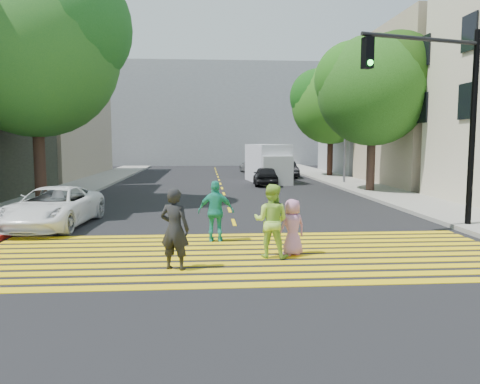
{
  "coord_description": "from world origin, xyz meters",
  "views": [
    {
      "loc": [
        -0.96,
        -10.14,
        2.83
      ],
      "look_at": [
        0.0,
        3.0,
        1.4
      ],
      "focal_mm": 35.0,
      "sensor_mm": 36.0,
      "label": 1
    }
  ],
  "objects": [
    {
      "name": "curb_red",
      "position": [
        -6.9,
        6.0,
        0.08
      ],
      "size": [
        0.2,
        8.0,
        0.16
      ],
      "primitive_type": "cube",
      "color": "maroon",
      "rests_on": "ground"
    },
    {
      "name": "tree_right_near",
      "position": [
        8.18,
        14.99,
        5.88
      ],
      "size": [
        8.16,
        7.93,
        8.7
      ],
      "rotation": [
        0.0,
        0.0,
        -0.43
      ],
      "color": "#311D17",
      "rests_on": "ground"
    },
    {
      "name": "street_lamp",
      "position": [
        7.96,
        19.92,
        4.69
      ],
      "size": [
        1.83,
        0.61,
        8.17
      ],
      "rotation": [
        0.0,
        0.0,
        0.25
      ],
      "color": "slate",
      "rests_on": "ground"
    },
    {
      "name": "pedestrian_man",
      "position": [
        -1.66,
        0.05,
        0.91
      ],
      "size": [
        0.77,
        0.64,
        1.83
      ],
      "primitive_type": "imported",
      "rotation": [
        0.0,
        0.0,
        2.8
      ],
      "color": "black",
      "rests_on": "ground"
    },
    {
      "name": "building_left_tan",
      "position": [
        -16.0,
        28.0,
        5.0
      ],
      "size": [
        12.0,
        16.0,
        10.0
      ],
      "primitive_type": "cube",
      "color": "tan",
      "rests_on": "ground"
    },
    {
      "name": "crosswalk",
      "position": [
        0.0,
        1.28,
        0.01
      ],
      "size": [
        13.4,
        5.3,
        0.01
      ],
      "color": "yellow",
      "rests_on": "ground"
    },
    {
      "name": "pedestrian_woman",
      "position": [
        0.62,
        1.02,
        0.9
      ],
      "size": [
        1.06,
        0.94,
        1.8
      ],
      "primitive_type": "imported",
      "rotation": [
        0.0,
        0.0,
        2.79
      ],
      "color": "#A8DB4A",
      "rests_on": "ground"
    },
    {
      "name": "dark_car_parked",
      "position": [
        5.35,
        26.12,
        0.64
      ],
      "size": [
        1.42,
        3.88,
        1.27
      ],
      "primitive_type": "imported",
      "rotation": [
        0.0,
        0.0,
        0.02
      ],
      "color": "black",
      "rests_on": "ground"
    },
    {
      "name": "pedestrian_child",
      "position": [
        1.17,
        1.16,
        0.71
      ],
      "size": [
        0.8,
        0.65,
        1.42
      ],
      "primitive_type": "imported",
      "rotation": [
        0.0,
        0.0,
        3.48
      ],
      "color": "#C47CAA",
      "rests_on": "ground"
    },
    {
      "name": "ground",
      "position": [
        0.0,
        0.0,
        0.0
      ],
      "size": [
        120.0,
        120.0,
        0.0
      ],
      "primitive_type": "plane",
      "color": "black"
    },
    {
      "name": "lane_line",
      "position": [
        0.0,
        22.5,
        0.01
      ],
      "size": [
        0.12,
        34.4,
        0.01
      ],
      "color": "yellow",
      "rests_on": "ground"
    },
    {
      "name": "pedestrian_extra",
      "position": [
        -0.69,
        2.92,
        0.86
      ],
      "size": [
        1.05,
        0.51,
        1.73
      ],
      "primitive_type": "imported",
      "rotation": [
        0.0,
        0.0,
        3.05
      ],
      "color": "teal",
      "rests_on": "ground"
    },
    {
      "name": "traffic_signal",
      "position": [
        6.44,
        4.04,
        4.08
      ],
      "size": [
        4.19,
        1.37,
        6.3
      ],
      "rotation": [
        0.0,
        0.0,
        0.26
      ],
      "color": "black",
      "rests_on": "ground"
    },
    {
      "name": "sidewalk_left",
      "position": [
        -8.5,
        22.0,
        0.07
      ],
      "size": [
        3.0,
        40.0,
        0.15
      ],
      "primitive_type": "cube",
      "color": "gray",
      "rests_on": "ground"
    },
    {
      "name": "building_right_tan",
      "position": [
        15.0,
        19.0,
        5.0
      ],
      "size": [
        10.0,
        10.0,
        10.0
      ],
      "primitive_type": "cube",
      "color": "tan",
      "rests_on": "ground"
    },
    {
      "name": "backdrop_block",
      "position": [
        0.0,
        48.0,
        6.0
      ],
      "size": [
        30.0,
        8.0,
        12.0
      ],
      "primitive_type": "cube",
      "color": "gray",
      "rests_on": "ground"
    },
    {
      "name": "white_sedan",
      "position": [
        -6.02,
        5.63,
        0.66
      ],
      "size": [
        2.58,
        4.91,
        1.32
      ],
      "primitive_type": "imported",
      "rotation": [
        0.0,
        0.0,
        -0.08
      ],
      "color": "white",
      "rests_on": "ground"
    },
    {
      "name": "silver_car",
      "position": [
        3.22,
        31.77,
        0.61
      ],
      "size": [
        2.3,
        4.41,
        1.22
      ],
      "primitive_type": "imported",
      "rotation": [
        0.0,
        0.0,
        3.29
      ],
      "color": "#9A9B9F",
      "rests_on": "ground"
    },
    {
      "name": "white_van",
      "position": [
        3.33,
        21.8,
        1.24
      ],
      "size": [
        2.69,
        5.74,
        2.61
      ],
      "rotation": [
        0.0,
        0.0,
        0.12
      ],
      "color": "white",
      "rests_on": "ground"
    },
    {
      "name": "tree_left",
      "position": [
        -8.08,
        10.84,
        6.95
      ],
      "size": [
        9.16,
        8.79,
        10.31
      ],
      "rotation": [
        0.0,
        0.0,
        -0.27
      ],
      "color": "#402718",
      "rests_on": "ground"
    },
    {
      "name": "dark_car_near",
      "position": [
        2.85,
        19.56,
        0.62
      ],
      "size": [
        1.66,
        3.73,
        1.25
      ],
      "primitive_type": "imported",
      "rotation": [
        0.0,
        0.0,
        3.09
      ],
      "color": "black",
      "rests_on": "ground"
    },
    {
      "name": "tree_right_far",
      "position": [
        8.91,
        26.23,
        6.0
      ],
      "size": [
        7.61,
        7.25,
        8.88
      ],
      "rotation": [
        0.0,
        0.0,
        -0.21
      ],
      "color": "black",
      "rests_on": "ground"
    },
    {
      "name": "building_right_grey",
      "position": [
        15.0,
        30.0,
        5.0
      ],
      "size": [
        10.0,
        10.0,
        10.0
      ],
      "primitive_type": "cube",
      "color": "gray",
      "rests_on": "ground"
    },
    {
      "name": "sidewalk_right",
      "position": [
        8.5,
        15.0,
        0.07
      ],
      "size": [
        3.0,
        60.0,
        0.15
      ],
      "primitive_type": "cube",
      "color": "gray",
      "rests_on": "ground"
    }
  ]
}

